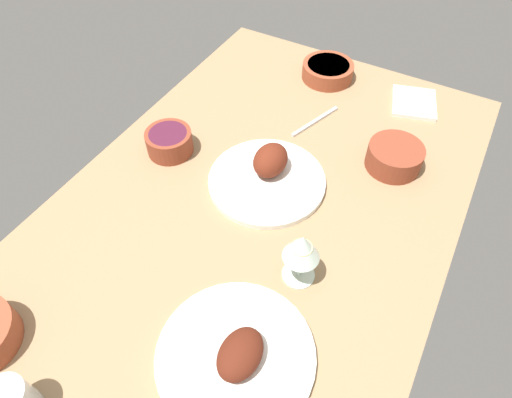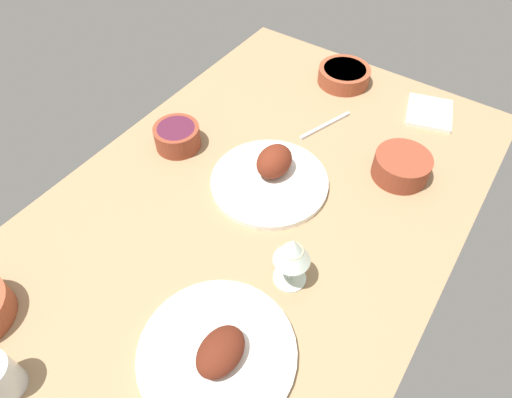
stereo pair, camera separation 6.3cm
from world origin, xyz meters
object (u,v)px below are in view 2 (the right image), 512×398
at_px(plate_near_viewer, 271,175).
at_px(bowl_pasta, 402,166).
at_px(wine_glass, 292,253).
at_px(fork_loose, 326,126).
at_px(folded_napkin, 429,113).
at_px(bowl_potatoes, 344,75).
at_px(bowl_onions, 177,136).
at_px(plate_center_main, 218,353).

height_order(plate_near_viewer, bowl_pasta, plate_near_viewer).
xyz_separation_m(bowl_pasta, wine_glass, (0.41, -0.07, 0.07)).
height_order(plate_near_viewer, fork_loose, plate_near_viewer).
relative_size(wine_glass, folded_napkin, 0.99).
distance_m(plate_near_viewer, bowl_potatoes, 0.48).
height_order(bowl_pasta, wine_glass, wine_glass).
xyz_separation_m(bowl_onions, folded_napkin, (-0.51, 0.51, -0.03)).
relative_size(plate_center_main, wine_glass, 2.13).
relative_size(plate_near_viewer, fork_loose, 1.61).
xyz_separation_m(plate_near_viewer, bowl_pasta, (-0.20, 0.26, 0.01)).
distance_m(plate_center_main, bowl_potatoes, 0.93).
height_order(plate_center_main, folded_napkin, plate_center_main).
bearing_deg(plate_center_main, fork_loose, -167.90).
relative_size(bowl_onions, wine_glass, 0.87).
bearing_deg(bowl_onions, bowl_potatoes, 155.41).
bearing_deg(plate_near_viewer, folded_napkin, 154.05).
xyz_separation_m(folded_napkin, fork_loose, (0.22, -0.22, -0.00)).
xyz_separation_m(plate_near_viewer, bowl_potatoes, (-0.48, -0.04, 0.01)).
height_order(plate_center_main, bowl_potatoes, plate_center_main).
distance_m(bowl_pasta, fork_loose, 0.25).
bearing_deg(fork_loose, bowl_pasta, -84.63).
xyz_separation_m(plate_center_main, bowl_pasta, (-0.63, 0.09, 0.02)).
xyz_separation_m(bowl_pasta, folded_napkin, (-0.28, -0.02, -0.03)).
xyz_separation_m(plate_center_main, plate_near_viewer, (-0.43, -0.16, 0.01)).
height_order(bowl_onions, folded_napkin, bowl_onions).
relative_size(bowl_pasta, folded_napkin, 0.99).
bearing_deg(bowl_potatoes, bowl_pasta, 47.38).
height_order(bowl_onions, fork_loose, bowl_onions).
bearing_deg(bowl_onions, folded_napkin, 134.94).
distance_m(plate_near_viewer, fork_loose, 0.26).
bearing_deg(bowl_potatoes, fork_loose, 15.25).
bearing_deg(bowl_pasta, fork_loose, -103.93).
distance_m(bowl_onions, wine_glass, 0.50).
relative_size(bowl_pasta, fork_loose, 0.77).
distance_m(bowl_pasta, wine_glass, 0.42).
bearing_deg(plate_center_main, plate_near_viewer, -159.16).
height_order(plate_near_viewer, bowl_onions, plate_near_viewer).
xyz_separation_m(plate_near_viewer, bowl_onions, (0.03, -0.28, 0.01)).
xyz_separation_m(plate_near_viewer, folded_napkin, (-0.48, 0.23, -0.02)).
distance_m(bowl_onions, bowl_potatoes, 0.56).
height_order(plate_center_main, fork_loose, plate_center_main).
height_order(plate_near_viewer, bowl_potatoes, plate_near_viewer).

